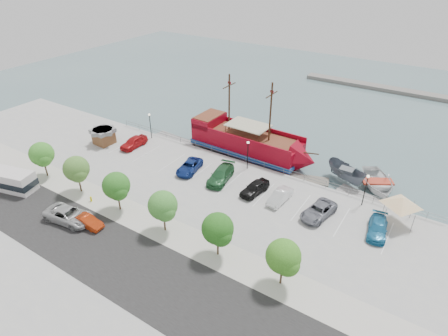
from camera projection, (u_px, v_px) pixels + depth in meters
The scene contains 34 objects.
ground at pixel (222, 197), 48.65m from camera, with size 160.00×160.00×0.00m, color slate.
land_slab at pixel (94, 307), 33.28m from camera, with size 100.00×58.00×1.20m, color #9D9D9D.
street at pixel (133, 267), 36.58m from camera, with size 100.00×8.00×0.04m, color black.
sidewalk at pixel (172, 233), 40.91m from camera, with size 100.00×4.00×0.05m, color beige.
seawall_railing at pixel (252, 161), 53.51m from camera, with size 50.00×0.06×1.00m.
far_shore at pixel (394, 90), 83.52m from camera, with size 40.00×3.00×0.80m, color slate.
pirate_ship at pixel (255, 145), 56.66m from camera, with size 20.33×6.08×12.77m.
patrol_boat at pixel (346, 175), 50.88m from camera, with size 2.41×6.40×2.48m, color slate.
speedboat at pixel (377, 183), 49.92m from camera, with size 5.32×7.45×1.54m, color silver.
dock_west at pixel (175, 140), 62.39m from camera, with size 7.75×2.21×0.44m, color gray.
dock_mid at pixel (301, 179), 51.87m from camera, with size 7.39×2.11×0.42m, color #6A655A.
dock_east at pixel (366, 199), 47.77m from camera, with size 7.50×2.14×0.43m, color gray.
shed at pixel (104, 136), 58.92m from camera, with size 3.19×3.19×2.48m.
canopy_tent at pixel (403, 198), 40.85m from camera, with size 5.44×5.44×3.89m.
street_van at pixel (69, 215), 42.36m from camera, with size 2.74×5.93×1.65m, color #B3B3B3.
street_sedan at pixel (88, 221), 41.67m from camera, with size 1.35×3.87×1.28m, color #B12E0D.
shuttle_bus at pixel (8, 180), 47.91m from camera, with size 7.78×4.35×2.59m.
fire_hydrant at pixel (91, 199), 45.80m from camera, with size 0.26×0.26×0.74m.
lamp_post_left at pixel (150, 121), 59.72m from camera, with size 0.36×0.36×4.28m.
lamp_post_mid at pixel (248, 150), 51.34m from camera, with size 0.36×0.36×4.28m.
lamp_post_right at pixel (366, 185), 43.88m from camera, with size 0.36×0.36×4.28m.
tree_a at pixel (42, 155), 49.36m from camera, with size 3.30×3.20×5.00m.
tree_b at pixel (77, 170), 46.10m from camera, with size 3.30×3.20×5.00m.
tree_c at pixel (117, 187), 42.84m from camera, with size 3.30×3.20×5.00m.
tree_d at pixel (163, 207), 39.58m from camera, with size 3.30×3.20×5.00m.
tree_e at pixel (218, 230), 36.31m from camera, with size 3.30×3.20×5.00m.
tree_f at pixel (284, 258), 33.05m from camera, with size 3.30×3.20×5.00m.
parked_car_a at pixel (134, 142), 58.14m from camera, with size 1.93×4.80×1.64m, color #B41417.
parked_car_c at pixel (189, 167), 51.88m from camera, with size 2.32×5.02×1.39m, color navy.
parked_car_d at pixel (221, 175), 49.77m from camera, with size 2.32×5.72×1.66m, color #245B31.
parked_car_e at pixel (255, 188), 47.20m from camera, with size 1.85×4.59×1.56m, color black.
parked_car_f at pixel (280, 196), 45.70m from camera, with size 1.52×4.35×1.43m, color white.
parked_car_g at pixel (318, 211), 43.16m from camera, with size 2.42×5.25×1.46m, color slate.
parked_car_h at pixel (378, 228), 40.59m from camera, with size 1.96×4.83×1.40m, color teal.
Camera 1 is at (21.84, -33.42, 27.05)m, focal length 30.00 mm.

